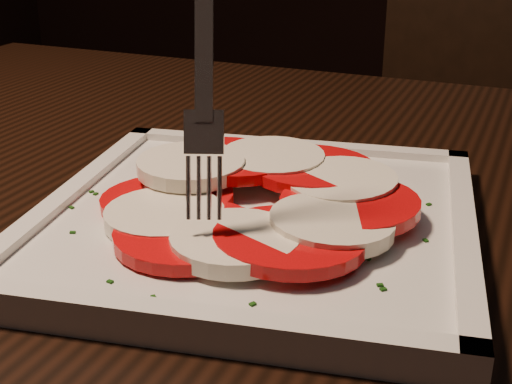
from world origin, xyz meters
TOP-DOWN VIEW (x-y plane):
  - table at (0.10, -0.11)m, footprint 1.23×0.84m
  - chair at (0.20, 0.65)m, footprint 0.48×0.48m
  - plate at (0.11, -0.18)m, footprint 0.32×0.32m
  - caprese_salad at (0.11, -0.18)m, footprint 0.24×0.24m
  - fork at (0.09, -0.21)m, footprint 0.05×0.07m

SIDE VIEW (x-z plane):
  - chair at x=0.20m, z-range 0.07..1.00m
  - table at x=0.10m, z-range 0.28..1.03m
  - plate at x=0.11m, z-range 0.75..0.76m
  - caprese_salad at x=0.11m, z-range 0.76..0.79m
  - fork at x=0.09m, z-range 0.79..0.99m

